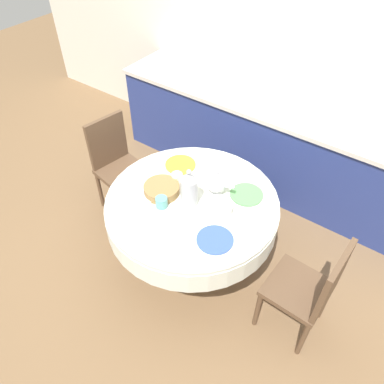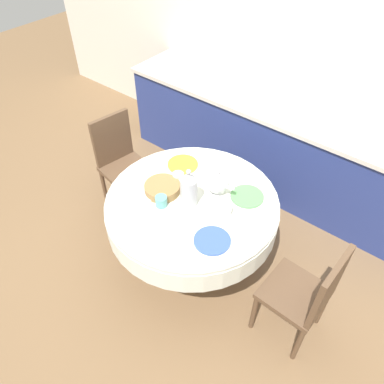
{
  "view_description": "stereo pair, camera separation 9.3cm",
  "coord_description": "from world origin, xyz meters",
  "views": [
    {
      "loc": [
        1.14,
        -1.58,
        2.66
      ],
      "look_at": [
        0.0,
        0.0,
        0.8
      ],
      "focal_mm": 35.0,
      "sensor_mm": 36.0,
      "label": 1
    },
    {
      "loc": [
        1.21,
        -1.52,
        2.66
      ],
      "look_at": [
        0.0,
        0.0,
        0.8
      ],
      "focal_mm": 35.0,
      "sensor_mm": 36.0,
      "label": 2
    }
  ],
  "objects": [
    {
      "name": "coffee_carafe",
      "position": [
        0.01,
        -0.04,
        0.86
      ],
      "size": [
        0.12,
        0.12,
        0.32
      ],
      "color": "#B2B2B7",
      "rests_on": "dining_table"
    },
    {
      "name": "plate_near_left",
      "position": [
        -0.34,
        -0.23,
        0.73
      ],
      "size": [
        0.25,
        0.25,
        0.01
      ],
      "primitive_type": "cylinder",
      "color": "white",
      "rests_on": "dining_table"
    },
    {
      "name": "cup_near_left",
      "position": [
        -0.14,
        -0.18,
        0.76
      ],
      "size": [
        0.09,
        0.09,
        0.08
      ],
      "primitive_type": "cylinder",
      "color": "#5BA39E",
      "rests_on": "dining_table"
    },
    {
      "name": "cup_far_left",
      "position": [
        -0.21,
        0.09,
        0.76
      ],
      "size": [
        0.09,
        0.09,
        0.08
      ],
      "primitive_type": "cylinder",
      "color": "white",
      "rests_on": "dining_table"
    },
    {
      "name": "plate_far_right",
      "position": [
        0.3,
        0.28,
        0.73
      ],
      "size": [
        0.25,
        0.25,
        0.01
      ],
      "primitive_type": "cylinder",
      "color": "#5BA85B",
      "rests_on": "dining_table"
    },
    {
      "name": "dining_table",
      "position": [
        0.0,
        0.0,
        0.6
      ],
      "size": [
        1.29,
        1.29,
        0.72
      ],
      "color": "brown",
      "rests_on": "ground_plane"
    },
    {
      "name": "teapot",
      "position": [
        0.09,
        0.18,
        0.82
      ],
      "size": [
        0.23,
        0.17,
        0.22
      ],
      "color": "white",
      "rests_on": "dining_table"
    },
    {
      "name": "bread_basket",
      "position": [
        -0.23,
        -0.07,
        0.76
      ],
      "size": [
        0.27,
        0.27,
        0.07
      ],
      "primitive_type": "cylinder",
      "color": "olive",
      "rests_on": "dining_table"
    },
    {
      "name": "chair_left",
      "position": [
        0.99,
        -0.04,
        0.51
      ],
      "size": [
        0.41,
        0.41,
        0.92
      ],
      "rotation": [
        0.0,
        0.0,
        1.53
      ],
      "color": "brown",
      "rests_on": "ground_plane"
    },
    {
      "name": "kitchen_counter",
      "position": [
        0.0,
        1.32,
        0.45
      ],
      "size": [
        3.24,
        0.64,
        0.89
      ],
      "color": "navy",
      "rests_on": "ground_plane"
    },
    {
      "name": "wall_back",
      "position": [
        0.0,
        1.65,
        1.3
      ],
      "size": [
        7.0,
        0.05,
        2.6
      ],
      "color": "silver",
      "rests_on": "ground_plane"
    },
    {
      "name": "cup_near_right",
      "position": [
        0.22,
        -0.05,
        0.76
      ],
      "size": [
        0.09,
        0.09,
        0.08
      ],
      "primitive_type": "cylinder",
      "color": "white",
      "rests_on": "dining_table"
    },
    {
      "name": "fruit_bowl",
      "position": [
        0.23,
        0.01,
        0.76
      ],
      "size": [
        0.19,
        0.19,
        0.08
      ],
      "primitive_type": "cylinder",
      "color": "silver",
      "rests_on": "dining_table"
    },
    {
      "name": "ground_plane",
      "position": [
        0.0,
        0.0,
        0.0
      ],
      "size": [
        12.0,
        12.0,
        0.0
      ],
      "primitive_type": "plane",
      "color": "brown"
    },
    {
      "name": "plate_far_left",
      "position": [
        -0.31,
        0.27,
        0.73
      ],
      "size": [
        0.25,
        0.25,
        0.01
      ],
      "primitive_type": "cylinder",
      "color": "yellow",
      "rests_on": "dining_table"
    },
    {
      "name": "chair_right",
      "position": [
        -0.97,
        0.17,
        0.51
      ],
      "size": [
        0.46,
        0.46,
        0.92
      ],
      "rotation": [
        0.0,
        0.0,
        -1.75
      ],
      "color": "brown",
      "rests_on": "ground_plane"
    },
    {
      "name": "plate_near_right",
      "position": [
        0.34,
        -0.22,
        0.73
      ],
      "size": [
        0.25,
        0.25,
        0.01
      ],
      "primitive_type": "cylinder",
      "color": "#3856AD",
      "rests_on": "dining_table"
    },
    {
      "name": "cup_far_right",
      "position": [
        0.1,
        0.2,
        0.76
      ],
      "size": [
        0.09,
        0.09,
        0.08
      ],
      "primitive_type": "cylinder",
      "color": "white",
      "rests_on": "dining_table"
    }
  ]
}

